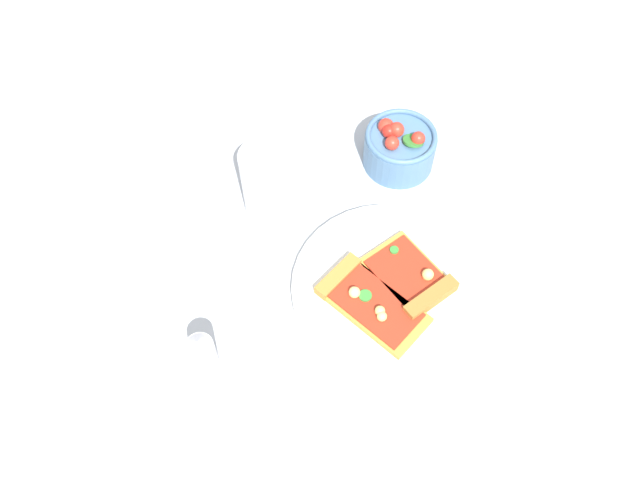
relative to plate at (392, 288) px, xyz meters
The scene contains 7 objects.
ground_plane 0.01m from the plate, 103.92° to the left, with size 2.40×2.40×0.00m, color #B2B7BC.
plate is the anchor object (origin of this frame).
pizza_slice_near 0.05m from the plate, 147.59° to the right, with size 0.16×0.16×0.02m.
pizza_slice_far 0.03m from the plate, ahead, with size 0.13×0.14×0.02m.
salad_bowl 0.23m from the plate, 82.53° to the left, with size 0.11×0.11×0.08m.
soda_glass 0.23m from the plate, 139.73° to the left, with size 0.07×0.07×0.13m.
pepper_shaker 0.27m from the plate, 158.67° to the right, with size 0.04×0.04×0.07m.
Camera 1 is at (-0.11, -0.43, 0.81)m, focal length 36.76 mm.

